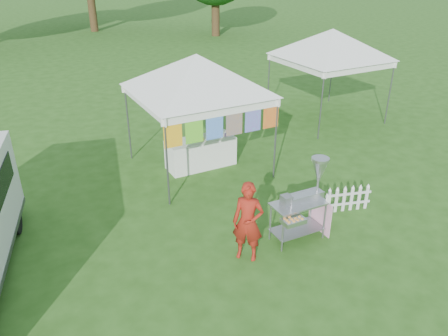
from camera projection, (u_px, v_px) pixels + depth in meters
ground at (273, 233)px, 8.91m from camera, size 120.00×120.00×0.00m
canopy_main at (196, 54)px, 10.36m from camera, size 4.24×4.24×3.45m
canopy_right at (333, 29)px, 13.88m from camera, size 4.24×4.24×3.45m
donut_cart at (307, 194)px, 8.38m from camera, size 1.22×0.80×1.67m
vendor at (248, 222)px, 7.87m from camera, size 0.67×0.66×1.55m
picket_fence at (348, 199)px, 9.57m from camera, size 1.04×0.33×0.56m
display_table at (201, 153)px, 11.57m from camera, size 1.80×0.70×0.78m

